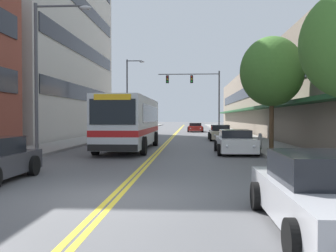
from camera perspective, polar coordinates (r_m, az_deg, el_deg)
name	(u,v)px	position (r m, az deg, el deg)	size (l,w,h in m)	color
ground_plane	(176,133)	(46.23, 1.19, -1.15)	(240.00, 240.00, 0.00)	#565659
sidewalk_left	(120,133)	(47.04, -7.39, -1.02)	(3.04, 106.00, 0.17)	gray
sidewalk_right	(233,133)	(46.47, 9.87, -1.05)	(3.04, 106.00, 0.17)	gray
centre_line	(176,133)	(46.23, 1.19, -1.15)	(0.34, 106.00, 0.01)	yellow
office_tower_left	(27,8)	(42.29, -20.73, 16.50)	(12.08, 25.04, 26.24)	#BCB7AD
storefront_row_right	(281,100)	(47.46, 16.82, 3.83)	(9.10, 68.00, 8.25)	gray
city_bus	(131,121)	(23.42, -5.70, 0.82)	(2.84, 10.70, 3.16)	silver
car_slate_blue_parked_left_near	(126,132)	(35.87, -6.41, -0.86)	(2.07, 4.60, 1.35)	#475675
car_silver_parked_right_foreground	(328,195)	(7.26, 23.21, -9.69)	(2.19, 4.80, 1.35)	#B7B7BC
car_champagne_parked_right_mid	(220,133)	(32.96, 7.96, -1.07)	(2.00, 4.57, 1.34)	beige
car_white_parked_right_far	(235,142)	(21.04, 10.21, -2.46)	(2.15, 4.57, 1.30)	white
car_red_moving_lead	(195,127)	(51.96, 4.18, -0.23)	(2.16, 4.81, 1.22)	maroon
traffic_signal_mast	(199,89)	(44.61, 4.77, 5.62)	(7.30, 0.38, 7.47)	#47474C
street_lamp_left_near	(45,65)	(18.47, -18.26, 8.81)	(2.70, 0.28, 7.28)	#47474C
street_lamp_left_far	(129,91)	(42.45, -5.91, 5.34)	(2.04, 0.28, 8.49)	#47474C
street_tree_right_mid	(272,72)	(22.56, 15.54, 7.99)	(3.64, 3.64, 6.48)	brown
fire_hydrant	(260,141)	(22.62, 13.86, -2.21)	(0.31, 0.23, 0.90)	#B7B7BC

